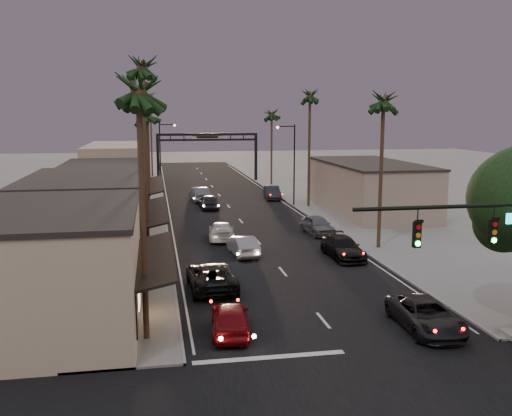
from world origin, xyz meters
name	(u,v)px	position (x,y,z in m)	size (l,w,h in m)	color
ground	(236,216)	(0.00, 40.00, 0.00)	(200.00, 200.00, 0.00)	slate
road	(230,208)	(0.00, 45.00, 0.00)	(14.00, 120.00, 0.02)	black
sidewalk_left	(142,200)	(-9.50, 52.00, 0.06)	(5.00, 92.00, 0.12)	slate
sidewalk_right	(298,196)	(9.50, 52.00, 0.06)	(5.00, 92.00, 0.12)	slate
storefront_near	(53,269)	(-13.00, 12.00, 2.75)	(8.00, 12.00, 5.50)	#C4B596
storefront_mid	(86,217)	(-13.00, 26.00, 2.75)	(8.00, 14.00, 5.50)	gray
storefront_far	(104,192)	(-13.00, 42.00, 2.50)	(8.00, 16.00, 5.00)	#C4B596
storefront_dist	(117,166)	(-13.00, 65.00, 3.00)	(8.00, 20.00, 6.00)	gray
building_right	(369,188)	(14.00, 40.00, 2.50)	(8.00, 18.00, 5.00)	gray
traffic_signal	(508,243)	(5.69, 4.00, 5.08)	(8.51, 0.22, 7.80)	black
arch	(207,145)	(0.00, 70.00, 5.53)	(15.20, 0.40, 7.27)	black
streetlight_right	(292,158)	(6.92, 45.00, 5.33)	(2.13, 0.30, 9.00)	black
streetlight_left	(162,152)	(-6.92, 58.00, 5.33)	(2.13, 0.30, 9.00)	black
palm_la	(138,82)	(-8.60, 9.00, 11.44)	(3.20, 3.20, 13.20)	#38281C
palm_lb	(142,62)	(-8.60, 22.00, 13.39)	(3.20, 3.20, 15.20)	#38281C
palm_lc	(146,110)	(-8.60, 36.00, 10.47)	(3.20, 3.20, 12.20)	#38281C
palm_ld	(147,95)	(-8.60, 55.00, 12.42)	(3.20, 3.20, 14.20)	#38281C
palm_ra	(384,96)	(8.60, 24.00, 11.44)	(3.20, 3.20, 13.20)	#38281C
palm_rb	(310,92)	(8.60, 44.00, 12.42)	(3.20, 3.20, 14.20)	#38281C
palm_rc	(272,112)	(8.60, 64.00, 10.47)	(3.20, 3.20, 12.20)	#38281C
palm_far	(150,106)	(-8.30, 78.00, 11.44)	(3.20, 3.20, 13.20)	#38281C
oncoming_red	(230,318)	(-4.75, 9.18, 0.74)	(1.76, 4.37, 1.49)	maroon
oncoming_pickup	(211,276)	(-4.94, 16.12, 0.78)	(2.59, 5.61, 1.56)	black
oncoming_silver	(243,246)	(-1.87, 23.77, 0.72)	(1.53, 4.38, 1.44)	gray
oncoming_white	(221,231)	(-2.78, 29.27, 0.73)	(2.03, 5.00, 1.45)	#B4B4B4
oncoming_dgrey	(209,202)	(-2.32, 44.60, 0.80)	(1.89, 4.69, 1.60)	black
oncoming_grey_far	(199,194)	(-2.88, 50.10, 0.85)	(1.80, 5.15, 1.70)	#515156
curbside_near	(426,315)	(4.42, 7.98, 0.72)	(2.39, 5.19, 1.44)	black
curbside_black	(343,248)	(5.01, 21.80, 0.75)	(2.10, 5.17, 1.50)	black
curbside_grey	(317,225)	(5.51, 29.91, 0.79)	(1.86, 4.62, 1.57)	#55565B
curbside_far	(272,193)	(5.87, 50.45, 0.78)	(1.65, 4.74, 1.56)	black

